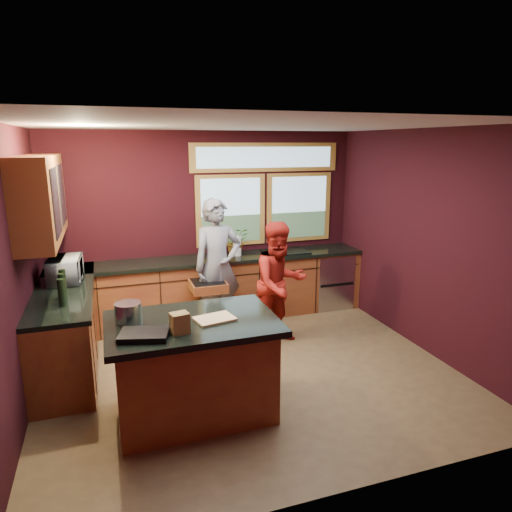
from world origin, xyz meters
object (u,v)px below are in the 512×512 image
stock_pot (128,312)px  cutting_board (215,319)px  person_red (280,284)px  person_grey (218,267)px  island (194,367)px

stock_pot → cutting_board: bearing=-14.9°
cutting_board → person_red: bearing=48.2°
person_red → stock_pot: person_red is taller
person_red → cutting_board: (-1.15, -1.28, 0.16)m
person_red → person_grey: bearing=123.7°
island → person_grey: bearing=69.5°
island → stock_pot: 0.80m
person_red → cutting_board: bearing=-143.4°
person_grey → cutting_board: person_grey is taller
person_grey → stock_pot: bearing=-133.5°
person_red → stock_pot: (-1.90, -1.08, 0.24)m
island → person_red: size_ratio=0.98×
island → cutting_board: (0.20, -0.05, 0.48)m
island → stock_pot: bearing=164.7°
island → person_red: (1.35, 1.23, 0.32)m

